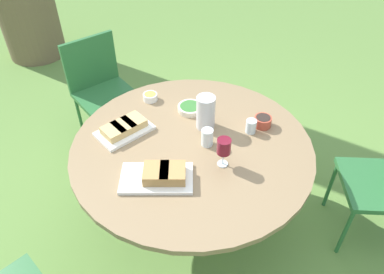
{
  "coord_description": "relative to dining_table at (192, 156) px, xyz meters",
  "views": [
    {
      "loc": [
        -0.72,
        -1.44,
        2.2
      ],
      "look_at": [
        0.0,
        0.0,
        0.79
      ],
      "focal_mm": 35.0,
      "sensor_mm": 36.0,
      "label": 1
    }
  ],
  "objects": [
    {
      "name": "ground_plane",
      "position": [
        0.0,
        0.0,
        -0.64
      ],
      "size": [
        40.0,
        40.0,
        0.0
      ],
      "primitive_type": "plane",
      "color": "#668E42"
    },
    {
      "name": "water_pitcher",
      "position": [
        0.15,
        0.11,
        0.2
      ],
      "size": [
        0.12,
        0.11,
        0.21
      ],
      "color": "silver",
      "rests_on": "dining_table"
    },
    {
      "name": "bowl_olives",
      "position": [
        0.47,
        -0.04,
        0.13
      ],
      "size": [
        0.11,
        0.11,
        0.06
      ],
      "color": "#B74733",
      "rests_on": "dining_table"
    },
    {
      "name": "cup_water_near",
      "position": [
        0.37,
        -0.05,
        0.14
      ],
      "size": [
        0.06,
        0.06,
        0.08
      ],
      "color": "silver",
      "rests_on": "dining_table"
    },
    {
      "name": "platter_charcuterie",
      "position": [
        -0.27,
        -0.17,
        0.13
      ],
      "size": [
        0.44,
        0.36,
        0.08
      ],
      "color": "white",
      "rests_on": "dining_table"
    },
    {
      "name": "cup_water_far",
      "position": [
        0.08,
        -0.03,
        0.15
      ],
      "size": [
        0.07,
        0.07,
        0.11
      ],
      "color": "silver",
      "rests_on": "dining_table"
    },
    {
      "name": "bowl_salad",
      "position": [
        0.14,
        0.3,
        0.11
      ],
      "size": [
        0.16,
        0.16,
        0.04
      ],
      "color": "beige",
      "rests_on": "dining_table"
    },
    {
      "name": "bowl_fries",
      "position": [
        -0.05,
        0.53,
        0.12
      ],
      "size": [
        0.1,
        0.1,
        0.05
      ],
      "color": "white",
      "rests_on": "dining_table"
    },
    {
      "name": "chair_far_back",
      "position": [
        -0.24,
        1.19,
        -0.11
      ],
      "size": [
        0.51,
        0.5,
        0.89
      ],
      "color": "#2D6B38",
      "rests_on": "ground_plane"
    },
    {
      "name": "dining_table",
      "position": [
        0.0,
        0.0,
        0.0
      ],
      "size": [
        1.41,
        1.41,
        0.73
      ],
      "color": "#4C4C51",
      "rests_on": "ground_plane"
    },
    {
      "name": "wine_glass",
      "position": [
        0.08,
        -0.22,
        0.22
      ],
      "size": [
        0.08,
        0.08,
        0.18
      ],
      "color": "silver",
      "rests_on": "dining_table"
    },
    {
      "name": "platter_bread_main",
      "position": [
        -0.31,
        0.28,
        0.12
      ],
      "size": [
        0.36,
        0.28,
        0.07
      ],
      "color": "white",
      "rests_on": "dining_table"
    }
  ]
}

